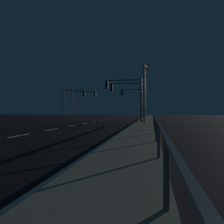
{
  "coord_description": "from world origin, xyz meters",
  "views": [
    {
      "loc": [
        7.7,
        -1.74,
        1.47
      ],
      "look_at": [
        1.27,
        31.23,
        1.28
      ],
      "focal_mm": 32.74,
      "sensor_mm": 36.0,
      "label": 1
    }
  ],
  "objects": [
    {
      "name": "lane_markings_center",
      "position": [
        0.0,
        21.0,
        0.01
      ],
      "size": [
        0.14,
        50.0,
        0.01
      ],
      "color": "silver",
      "rests_on": "ground"
    },
    {
      "name": "traffic_light_far_left",
      "position": [
        -4.53,
        29.01,
        3.54
      ],
      "size": [
        3.65,
        0.34,
        5.04
      ],
      "color": "#2D3033",
      "rests_on": "ground"
    },
    {
      "name": "sidewalk_right",
      "position": [
        6.94,
        17.5,
        0.07
      ],
      "size": [
        2.21,
        77.0,
        0.14
      ],
      "primitive_type": "cube",
      "color": "gray",
      "rests_on": "ground"
    },
    {
      "name": "traffic_light_overhead_east",
      "position": [
        -4.37,
        33.06,
        3.68
      ],
      "size": [
        4.68,
        0.6,
        5.17
      ],
      "color": "#38383D",
      "rests_on": "ground"
    },
    {
      "name": "traffic_light_near_left",
      "position": [
        4.52,
        24.74,
        3.8
      ],
      "size": [
        4.14,
        0.45,
        5.17
      ],
      "color": "#4C4C51",
      "rests_on": "sidewalk_right"
    },
    {
      "name": "barrier_fence",
      "position": [
        7.89,
        10.35,
        0.88
      ],
      "size": [
        0.09,
        24.79,
        0.98
      ],
      "color": "#59595E",
      "rests_on": "sidewalk_right"
    },
    {
      "name": "traffic_light_mid_right",
      "position": [
        4.45,
        33.42,
        3.81
      ],
      "size": [
        3.72,
        0.74,
        5.22
      ],
      "color": "#38383D",
      "rests_on": "sidewalk_right"
    },
    {
      "name": "ground_plane",
      "position": [
        0.0,
        17.5,
        0.0
      ],
      "size": [
        112.0,
        112.0,
        0.0
      ],
      "primitive_type": "plane",
      "color": "black",
      "rests_on": "ground"
    },
    {
      "name": "traffic_light_near_right",
      "position": [
        4.51,
        22.92,
        3.92
      ],
      "size": [
        4.53,
        0.46,
        5.31
      ],
      "color": "#2D3033",
      "rests_on": "sidewalk_right"
    },
    {
      "name": "street_lamp_corner",
      "position": [
        6.94,
        21.33,
        4.13
      ],
      "size": [
        0.66,
        1.78,
        6.56
      ],
      "color": "#4C4C51",
      "rests_on": "sidewalk_right"
    },
    {
      "name": "lane_edge_line",
      "position": [
        5.58,
        22.5,
        0.01
      ],
      "size": [
        0.14,
        53.0,
        0.01
      ],
      "color": "silver",
      "rests_on": "ground"
    },
    {
      "name": "street_lamp_mid_block",
      "position": [
        6.85,
        27.34,
        4.84
      ],
      "size": [
        0.78,
        2.08,
        7.86
      ],
      "color": "#4C4C51",
      "rests_on": "sidewalk_right"
    }
  ]
}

